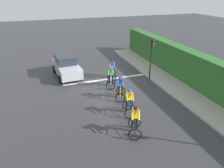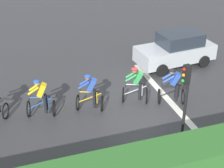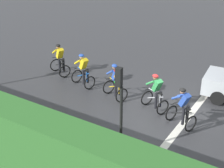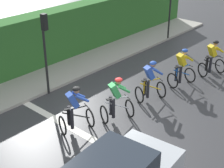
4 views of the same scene
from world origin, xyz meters
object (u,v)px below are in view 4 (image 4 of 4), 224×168
cyclist_mid (150,82)px  cyclist_trailing (75,110)px  traffic_light_near_crossing (45,42)px  cyclist_second (182,68)px  traffic_light_far_junction (171,2)px  cyclist_lead (212,59)px  cyclist_fourth (116,101)px

cyclist_mid → cyclist_trailing: 3.50m
cyclist_mid → traffic_light_near_crossing: bearing=-146.8°
cyclist_second → traffic_light_far_junction: (-3.78, 4.81, 1.43)m
cyclist_second → traffic_light_far_junction: 6.28m
cyclist_trailing → cyclist_lead: bearing=80.0°
cyclist_fourth → cyclist_trailing: size_ratio=1.00×
cyclist_lead → cyclist_mid: (-0.69, -3.83, 0.00)m
cyclist_lead → cyclist_fourth: same height
cyclist_second → cyclist_mid: (-0.22, -1.98, 0.00)m
cyclist_mid → traffic_light_near_crossing: traffic_light_near_crossing is taller
cyclist_second → traffic_light_near_crossing: bearing=-131.0°
cyclist_lead → cyclist_second: bearing=-104.1°
cyclist_mid → cyclist_trailing: same height
cyclist_lead → cyclist_trailing: size_ratio=1.00×
cyclist_lead → cyclist_second: 1.91m
cyclist_fourth → traffic_light_near_crossing: 3.75m
cyclist_lead → traffic_light_near_crossing: size_ratio=0.50×
cyclist_fourth → traffic_light_far_junction: 9.60m
cyclist_mid → cyclist_trailing: bearing=-99.9°
cyclist_second → cyclist_trailing: size_ratio=1.00×
cyclist_lead → cyclist_mid: size_ratio=1.00×
cyclist_second → cyclist_trailing: (-0.82, -5.43, 0.00)m
traffic_light_near_crossing → traffic_light_far_junction: bearing=90.5°
cyclist_lead → cyclist_mid: 3.90m
cyclist_second → cyclist_trailing: same height
cyclist_trailing → traffic_light_far_junction: size_ratio=0.50×
cyclist_mid → cyclist_lead: bearing=79.8°
cyclist_trailing → traffic_light_near_crossing: traffic_light_near_crossing is taller
cyclist_fourth → traffic_light_far_junction: size_ratio=0.50×
cyclist_lead → cyclist_mid: bearing=-100.2°
traffic_light_near_crossing → traffic_light_far_junction: same height
cyclist_trailing → traffic_light_far_junction: bearing=106.1°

